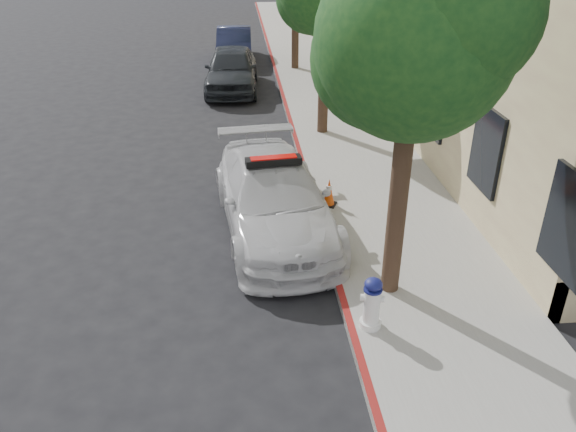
# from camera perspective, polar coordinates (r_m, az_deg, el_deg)

# --- Properties ---
(ground) EXTENTS (120.00, 120.00, 0.00)m
(ground) POSITION_cam_1_polar(r_m,az_deg,el_deg) (11.27, -6.83, -2.76)
(ground) COLOR black
(ground) RESTS_ON ground
(sidewalk) EXTENTS (3.20, 50.00, 0.15)m
(sidewalk) POSITION_cam_1_polar(r_m,az_deg,el_deg) (20.72, 3.82, 12.13)
(sidewalk) COLOR gray
(sidewalk) RESTS_ON ground
(curb_strip) EXTENTS (0.12, 50.00, 0.15)m
(curb_strip) POSITION_cam_1_polar(r_m,az_deg,el_deg) (20.55, -0.52, 12.05)
(curb_strip) COLOR maroon
(curb_strip) RESTS_ON ground
(tree_near) EXTENTS (2.92, 2.82, 5.62)m
(tree_near) POSITION_cam_1_polar(r_m,az_deg,el_deg) (8.19, 12.99, 17.11)
(tree_near) COLOR black
(tree_near) RESTS_ON sidewalk
(police_car) EXTENTS (2.63, 5.30, 1.63)m
(police_car) POSITION_cam_1_polar(r_m,az_deg,el_deg) (11.32, -1.44, 1.87)
(police_car) COLOR silver
(police_car) RESTS_ON ground
(parked_car_mid) EXTENTS (2.06, 4.70, 1.57)m
(parked_car_mid) POSITION_cam_1_polar(r_m,az_deg,el_deg) (21.56, -5.75, 14.64)
(parked_car_mid) COLOR #202328
(parked_car_mid) RESTS_ON ground
(parked_car_far) EXTENTS (1.59, 4.36, 1.43)m
(parked_car_far) POSITION_cam_1_polar(r_m,az_deg,el_deg) (26.33, -5.48, 16.92)
(parked_car_far) COLOR #161B38
(parked_car_far) RESTS_ON ground
(fire_hydrant) EXTENTS (0.37, 0.34, 0.88)m
(fire_hydrant) POSITION_cam_1_polar(r_m,az_deg,el_deg) (8.67, 8.51, -8.79)
(fire_hydrant) COLOR white
(fire_hydrant) RESTS_ON sidewalk
(traffic_cone) EXTENTS (0.42, 0.42, 0.62)m
(traffic_cone) POSITION_cam_1_polar(r_m,az_deg,el_deg) (12.25, 4.19, 2.43)
(traffic_cone) COLOR black
(traffic_cone) RESTS_ON sidewalk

